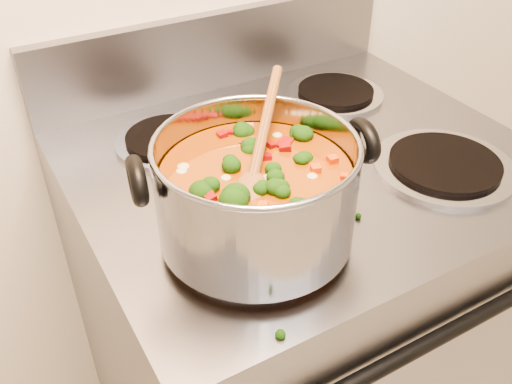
# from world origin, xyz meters

# --- Properties ---
(electric_range) EXTENTS (0.79, 0.72, 1.08)m
(electric_range) POSITION_xyz_m (0.05, 1.16, 0.47)
(electric_range) COLOR gray
(electric_range) RESTS_ON ground
(stockpot) EXTENTS (0.34, 0.27, 0.16)m
(stockpot) POSITION_xyz_m (-0.14, 1.00, 1.01)
(stockpot) COLOR #93949B
(stockpot) RESTS_ON electric_range
(wooden_spoon) EXTENTS (0.20, 0.23, 0.09)m
(wooden_spoon) POSITION_xyz_m (-0.13, 1.01, 1.06)
(wooden_spoon) COLOR brown
(wooden_spoon) RESTS_ON stockpot
(cooktop_crumbs) EXTENTS (0.14, 0.32, 0.01)m
(cooktop_crumbs) POSITION_xyz_m (-0.02, 1.05, 0.92)
(cooktop_crumbs) COLOR black
(cooktop_crumbs) RESTS_ON electric_range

